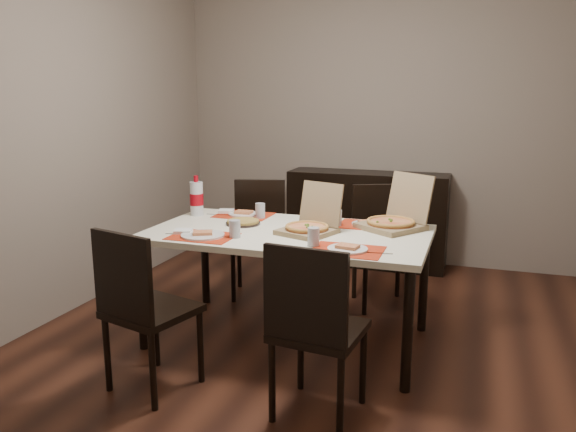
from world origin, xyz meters
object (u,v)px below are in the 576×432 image
at_px(sideboard, 367,219).
at_px(chair_near_right, 314,325).
at_px(chair_far_left, 259,232).
at_px(dip_bowl, 316,226).
at_px(soda_bottle, 197,198).
at_px(dining_table, 288,241).
at_px(chair_near_left, 142,304).
at_px(chair_far_right, 381,240).
at_px(pizza_box_center, 310,225).

bearing_deg(sideboard, chair_near_right, -84.28).
bearing_deg(sideboard, chair_far_left, -122.78).
relative_size(chair_far_left, dip_bowl, 7.78).
xyz_separation_m(sideboard, chair_far_left, (-0.69, -1.07, 0.06)).
bearing_deg(chair_far_left, dip_bowl, -44.63).
xyz_separation_m(dip_bowl, soda_bottle, (-0.94, 0.11, 0.11)).
relative_size(dining_table, chair_near_left, 1.94).
height_order(chair_far_left, chair_far_right, same).
bearing_deg(dining_table, chair_near_right, -63.49).
xyz_separation_m(chair_far_left, chair_far_right, (0.99, 0.08, 0.00)).
bearing_deg(chair_near_left, chair_far_left, 90.40).
distance_m(dining_table, chair_far_left, 0.99).
relative_size(dining_table, dip_bowl, 15.05).
height_order(dining_table, chair_far_left, chair_far_left).
bearing_deg(pizza_box_center, chair_far_left, 129.89).
bearing_deg(chair_far_left, chair_near_right, -60.09).
relative_size(chair_near_left, chair_near_right, 1.00).
bearing_deg(pizza_box_center, soda_bottle, 164.79).
xyz_separation_m(sideboard, dining_table, (-0.16, -1.89, 0.23)).
bearing_deg(chair_near_left, dining_table, 60.17).
distance_m(chair_near_right, dip_bowl, 1.08).
relative_size(sideboard, chair_near_right, 1.61).
height_order(chair_near_right, chair_far_left, same).
bearing_deg(chair_near_right, dining_table, 116.51).
distance_m(chair_far_left, dip_bowl, 0.99).
relative_size(pizza_box_center, dip_bowl, 3.56).
xyz_separation_m(chair_far_right, soda_bottle, (-1.26, -0.64, 0.36)).
relative_size(sideboard, chair_far_right, 1.61).
relative_size(sideboard, dining_table, 0.83).
bearing_deg(chair_far_right, dining_table, -117.24).
bearing_deg(chair_far_right, soda_bottle, -152.90).
bearing_deg(chair_near_left, soda_bottle, 103.21).
bearing_deg(dip_bowl, chair_near_left, -122.33).
bearing_deg(sideboard, dining_table, -94.78).
relative_size(chair_far_right, dip_bowl, 7.78).
xyz_separation_m(sideboard, chair_near_left, (-0.68, -2.80, 0.06)).
bearing_deg(dining_table, chair_far_left, 123.30).
bearing_deg(sideboard, chair_near_left, -103.65).
bearing_deg(chair_far_right, chair_near_left, -118.56).
height_order(dining_table, chair_near_left, chair_near_left).
bearing_deg(chair_near_right, chair_far_right, 89.11).
bearing_deg(dip_bowl, pizza_box_center, -88.62).
relative_size(sideboard, pizza_box_center, 3.52).
relative_size(chair_near_left, dip_bowl, 7.78).
bearing_deg(chair_far_left, dining_table, -56.70).
bearing_deg(pizza_box_center, dip_bowl, 91.38).
bearing_deg(chair_far_left, pizza_box_center, -50.11).
bearing_deg(sideboard, dip_bowl, -90.42).
height_order(chair_near_right, soda_bottle, soda_bottle).
xyz_separation_m(pizza_box_center, soda_bottle, (-0.94, 0.26, 0.07)).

